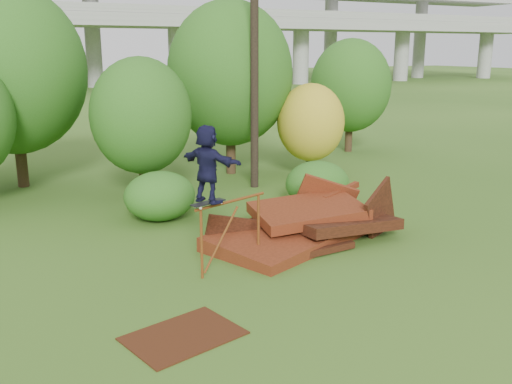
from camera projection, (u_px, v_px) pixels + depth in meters
name	position (u px, v px, depth m)	size (l,w,h in m)	color
ground	(332.00, 281.00, 12.18)	(240.00, 240.00, 0.00)	#2D5116
scrap_pile	(304.00, 226.00, 14.71)	(5.66, 3.63, 1.91)	#4A1D0D
grind_rail	(231.00, 220.00, 12.66)	(1.97, 0.73, 1.58)	brown
skateboard	(208.00, 203.00, 12.06)	(0.85, 0.48, 0.09)	black
skater	(207.00, 164.00, 11.85)	(1.52, 0.48, 1.64)	black
flat_plate	(183.00, 336.00, 9.81)	(1.88, 1.34, 0.03)	#3C1C0D
tree_1	(12.00, 71.00, 19.52)	(5.02, 5.02, 6.98)	black
tree_2	(141.00, 116.00, 18.30)	(3.26, 3.26, 4.60)	black
tree_3	(230.00, 74.00, 21.74)	(4.79, 4.79, 6.64)	black
tree_4	(311.00, 123.00, 21.75)	(2.58, 2.58, 3.57)	black
tree_5	(351.00, 86.00, 26.75)	(3.77, 3.77, 5.30)	black
shrub_left	(160.00, 196.00, 16.35)	(2.05, 1.90, 1.42)	#285416
shrub_right	(317.00, 184.00, 17.77)	(2.03, 1.86, 1.44)	#285416
utility_pole	(254.00, 25.00, 19.09)	(1.40, 0.28, 11.03)	black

